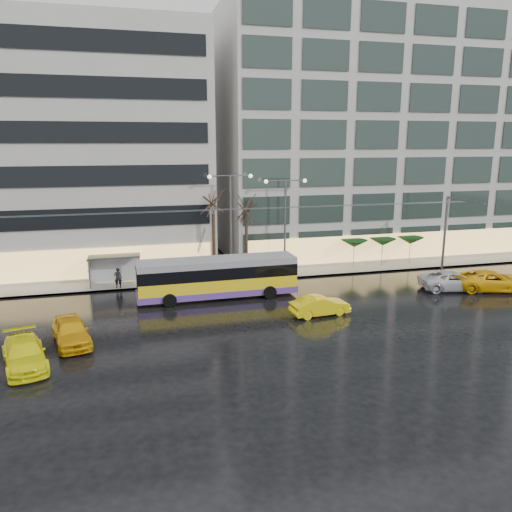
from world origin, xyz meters
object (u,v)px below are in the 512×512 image
object	(u,v)px
bus_shelter	(110,263)
street_lamp_near	(231,211)
taxi_a	(71,331)
trolleybus	(218,279)

from	to	relation	value
bus_shelter	street_lamp_near	world-z (taller)	street_lamp_near
bus_shelter	street_lamp_near	distance (m)	11.14
taxi_a	bus_shelter	bearing A→B (deg)	67.62
taxi_a	trolleybus	bearing A→B (deg)	20.71
street_lamp_near	taxi_a	distance (m)	18.29
taxi_a	street_lamp_near	bearing A→B (deg)	31.96
trolleybus	taxi_a	size ratio (longest dim) A/B	2.59
street_lamp_near	bus_shelter	bearing A→B (deg)	-179.37
bus_shelter	taxi_a	xyz separation A→B (m)	(-2.02, -12.30, -1.15)
trolleybus	bus_shelter	world-z (taller)	trolleybus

